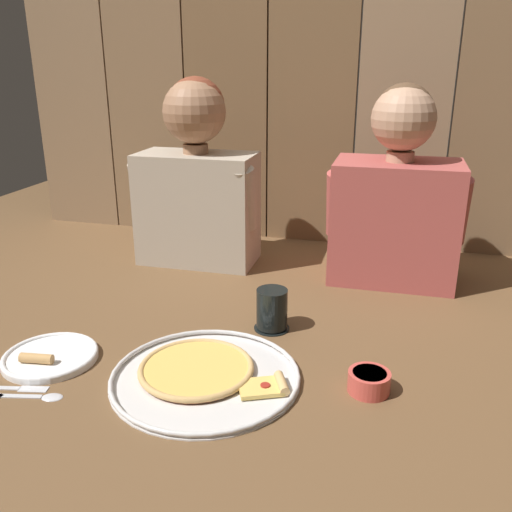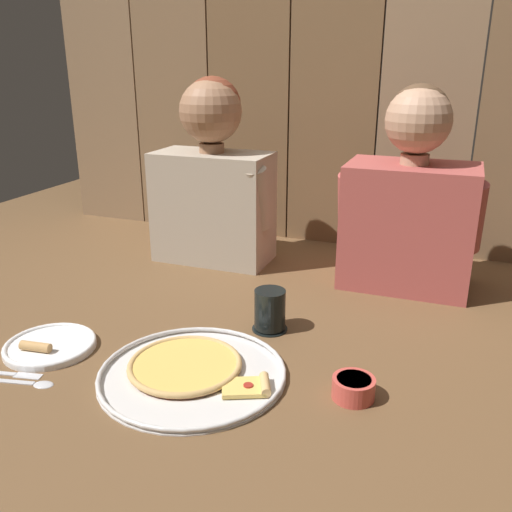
% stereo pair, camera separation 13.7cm
% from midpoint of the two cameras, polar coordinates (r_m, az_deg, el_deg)
% --- Properties ---
extents(ground_plane, '(3.20, 3.20, 0.00)m').
position_cam_midpoint_polar(ground_plane, '(1.36, 2.00, -8.65)').
color(ground_plane, brown).
extents(pizza_tray, '(0.41, 0.41, 0.03)m').
position_cam_midpoint_polar(pizza_tray, '(1.21, -3.53, -11.88)').
color(pizza_tray, silver).
rests_on(pizza_tray, ground).
extents(dinner_plate, '(0.21, 0.21, 0.03)m').
position_cam_midpoint_polar(dinner_plate, '(1.37, -18.04, -8.93)').
color(dinner_plate, white).
rests_on(dinner_plate, ground).
extents(drinking_glass, '(0.09, 0.09, 0.11)m').
position_cam_midpoint_polar(drinking_glass, '(1.38, 4.33, -5.75)').
color(drinking_glass, black).
rests_on(drinking_glass, ground).
extents(dipping_bowl, '(0.09, 0.09, 0.04)m').
position_cam_midpoint_polar(dipping_bowl, '(1.16, 13.59, -13.21)').
color(dipping_bowl, '#CC4C42').
rests_on(dipping_bowl, ground).
extents(table_knife, '(0.16, 0.05, 0.01)m').
position_cam_midpoint_polar(table_knife, '(1.30, -21.63, -11.40)').
color(table_knife, silver).
rests_on(table_knife, ground).
extents(table_spoon, '(0.14, 0.05, 0.01)m').
position_cam_midpoint_polar(table_spoon, '(1.25, -19.26, -12.43)').
color(table_spoon, silver).
rests_on(table_spoon, ground).
extents(diner_left, '(0.42, 0.21, 0.60)m').
position_cam_midpoint_polar(diner_left, '(1.80, -2.38, 8.27)').
color(diner_left, '#B2A38E').
rests_on(diner_left, ground).
extents(diner_right, '(0.41, 0.24, 0.59)m').
position_cam_midpoint_polar(diner_right, '(1.67, 18.11, 5.52)').
color(diner_right, '#AD4C47').
rests_on(diner_right, ground).
extents(wooden_backdrop_wall, '(2.19, 0.03, 1.44)m').
position_cam_midpoint_polar(wooden_backdrop_wall, '(1.99, 10.49, 21.67)').
color(wooden_backdrop_wall, '#866749').
rests_on(wooden_backdrop_wall, ground).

